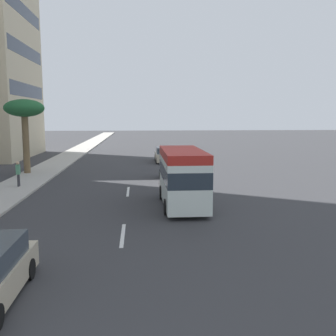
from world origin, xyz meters
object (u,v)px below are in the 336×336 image
at_px(car_lead, 164,155).
at_px(minibus_fourth, 182,176).
at_px(van_second, 174,163).
at_px(palm_tree, 24,111).
at_px(pedestrian_by_tree, 18,172).

height_order(car_lead, minibus_fourth, minibus_fourth).
height_order(van_second, minibus_fourth, minibus_fourth).
bearing_deg(palm_tree, minibus_fourth, -136.37).
relative_size(car_lead, palm_tree, 0.76).
xyz_separation_m(car_lead, palm_tree, (-8.03, 12.46, 4.66)).
bearing_deg(palm_tree, car_lead, -57.21).
height_order(pedestrian_by_tree, palm_tree, palm_tree).
distance_m(minibus_fourth, palm_tree, 17.80).
height_order(car_lead, palm_tree, palm_tree).
height_order(van_second, pedestrian_by_tree, van_second).
bearing_deg(van_second, car_lead, -0.24).
bearing_deg(minibus_fourth, car_lead, -1.24).
relative_size(car_lead, van_second, 1.02).
height_order(van_second, palm_tree, palm_tree).
bearing_deg(car_lead, pedestrian_by_tree, 142.24).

